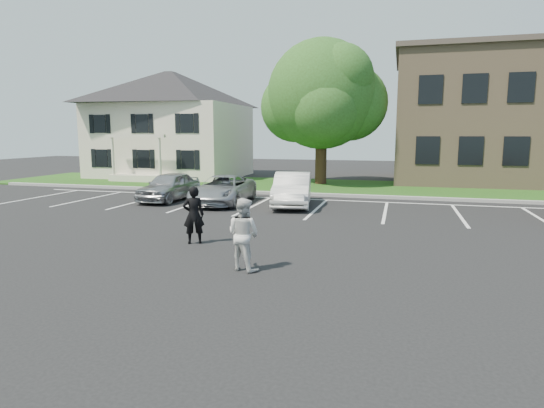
# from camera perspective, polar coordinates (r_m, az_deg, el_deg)

# --- Properties ---
(ground_plane) EXTENTS (90.00, 90.00, 0.00)m
(ground_plane) POSITION_cam_1_polar(r_m,az_deg,el_deg) (11.58, -1.34, -6.86)
(ground_plane) COLOR black
(ground_plane) RESTS_ON ground
(curb) EXTENTS (40.00, 0.30, 0.15)m
(curb) POSITION_cam_1_polar(r_m,az_deg,el_deg) (23.10, 7.37, 1.12)
(curb) COLOR gray
(curb) RESTS_ON ground
(grass_strip) EXTENTS (44.00, 8.00, 0.08)m
(grass_strip) POSITION_cam_1_polar(r_m,az_deg,el_deg) (27.03, 8.60, 2.12)
(grass_strip) COLOR #124110
(grass_strip) RESTS_ON ground
(stall_lines) EXTENTS (34.00, 5.36, 0.01)m
(stall_lines) POSITION_cam_1_polar(r_m,az_deg,el_deg) (19.94, 10.08, -0.35)
(stall_lines) COLOR silver
(stall_lines) RESTS_ON ground
(house) EXTENTS (10.30, 9.22, 7.60)m
(house) POSITION_cam_1_polar(r_m,az_deg,el_deg) (34.69, -12.51, 9.73)
(house) COLOR beige
(house) RESTS_ON ground
(tree) EXTENTS (7.80, 7.20, 8.80)m
(tree) POSITION_cam_1_polar(r_m,az_deg,el_deg) (28.50, 6.50, 13.19)
(tree) COLOR black
(tree) RESTS_ON ground
(man_black_suit) EXTENTS (0.72, 0.64, 1.66)m
(man_black_suit) POSITION_cam_1_polar(r_m,az_deg,el_deg) (13.16, -9.81, -1.37)
(man_black_suit) COLOR black
(man_black_suit) RESTS_ON ground
(man_white_shirt) EXTENTS (0.98, 0.87, 1.68)m
(man_white_shirt) POSITION_cam_1_polar(r_m,az_deg,el_deg) (10.48, -3.61, -3.79)
(man_white_shirt) COLOR silver
(man_white_shirt) RESTS_ON ground
(car_silver_west) EXTENTS (1.75, 4.04, 1.36)m
(car_silver_west) POSITION_cam_1_polar(r_m,az_deg,el_deg) (22.01, -12.76, 2.18)
(car_silver_west) COLOR #9D9EA2
(car_silver_west) RESTS_ON ground
(car_silver_minivan) EXTENTS (2.39, 4.72, 1.28)m
(car_silver_minivan) POSITION_cam_1_polar(r_m,az_deg,el_deg) (20.64, -6.14, 1.81)
(car_silver_minivan) COLOR #9EA0A4
(car_silver_minivan) RESTS_ON ground
(car_white_sedan) EXTENTS (2.26, 4.60, 1.45)m
(car_white_sedan) POSITION_cam_1_polar(r_m,az_deg,el_deg) (19.94, 2.56, 1.86)
(car_white_sedan) COLOR silver
(car_white_sedan) RESTS_ON ground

